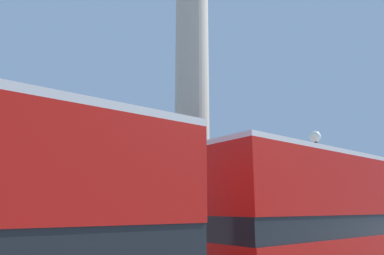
{
  "coord_description": "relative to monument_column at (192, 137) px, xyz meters",
  "views": [
    {
      "loc": [
        -8.3,
        -11.85,
        2.92
      ],
      "look_at": [
        0.0,
        0.0,
        6.36
      ],
      "focal_mm": 32.0,
      "sensor_mm": 36.0,
      "label": 1
    }
  ],
  "objects": [
    {
      "name": "street_lamp",
      "position": [
        3.81,
        -3.44,
        -2.3
      ],
      "size": [
        0.47,
        0.47,
        6.06
      ],
      "color": "black",
      "rests_on": "ground_plane"
    },
    {
      "name": "bus_b",
      "position": [
        1.91,
        -5.53,
        -3.5
      ],
      "size": [
        11.26,
        3.39,
        4.44
      ],
      "rotation": [
        0.0,
        0.0,
        0.06
      ],
      "color": "#B7140F",
      "rests_on": "ground_plane"
    },
    {
      "name": "equestrian_statue",
      "position": [
        12.79,
        5.86,
        -3.99
      ],
      "size": [
        3.11,
        2.46,
        6.3
      ],
      "rotation": [
        0.0,
        0.0,
        -0.17
      ],
      "color": "#ADA593",
      "rests_on": "ground_plane"
    },
    {
      "name": "monument_column",
      "position": [
        0.0,
        0.0,
        0.0
      ],
      "size": [
        6.15,
        6.15,
        21.25
      ],
      "color": "#ADA593",
      "rests_on": "ground_plane"
    }
  ]
}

